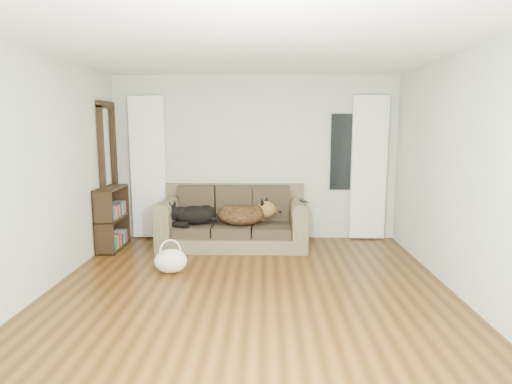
{
  "coord_description": "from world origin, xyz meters",
  "views": [
    {
      "loc": [
        0.17,
        -4.33,
        1.81
      ],
      "look_at": [
        0.04,
        1.6,
        0.89
      ],
      "focal_mm": 30.0,
      "sensor_mm": 36.0,
      "label": 1
    }
  ],
  "objects_px": {
    "dog_shepherd": "(244,215)",
    "tote_bag": "(171,260)",
    "sofa": "(233,217)",
    "bookshelf": "(112,216)",
    "dog_black_lab": "(192,215)"
  },
  "relations": [
    {
      "from": "dog_shepherd",
      "to": "tote_bag",
      "type": "relative_size",
      "value": 1.76
    },
    {
      "from": "dog_black_lab",
      "to": "sofa",
      "type": "bearing_deg",
      "value": 2.2
    },
    {
      "from": "sofa",
      "to": "tote_bag",
      "type": "bearing_deg",
      "value": -119.45
    },
    {
      "from": "dog_black_lab",
      "to": "dog_shepherd",
      "type": "xyz_separation_m",
      "value": [
        0.78,
        -0.01,
        0.01
      ]
    },
    {
      "from": "dog_black_lab",
      "to": "tote_bag",
      "type": "xyz_separation_m",
      "value": [
        -0.08,
        -1.17,
        -0.32
      ]
    },
    {
      "from": "tote_bag",
      "to": "bookshelf",
      "type": "bearing_deg",
      "value": 136.31
    },
    {
      "from": "dog_shepherd",
      "to": "bookshelf",
      "type": "xyz_separation_m",
      "value": [
        -1.94,
        -0.13,
        0.01
      ]
    },
    {
      "from": "dog_black_lab",
      "to": "bookshelf",
      "type": "bearing_deg",
      "value": -175.21
    },
    {
      "from": "dog_shepherd",
      "to": "tote_bag",
      "type": "bearing_deg",
      "value": 60.89
    },
    {
      "from": "sofa",
      "to": "dog_black_lab",
      "type": "height_order",
      "value": "sofa"
    },
    {
      "from": "sofa",
      "to": "bookshelf",
      "type": "bearing_deg",
      "value": -174.21
    },
    {
      "from": "dog_shepherd",
      "to": "tote_bag",
      "type": "distance_m",
      "value": 1.48
    },
    {
      "from": "dog_shepherd",
      "to": "bookshelf",
      "type": "bearing_deg",
      "value": 11.01
    },
    {
      "from": "dog_black_lab",
      "to": "tote_bag",
      "type": "bearing_deg",
      "value": -95.6
    },
    {
      "from": "dog_black_lab",
      "to": "dog_shepherd",
      "type": "distance_m",
      "value": 0.78
    }
  ]
}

